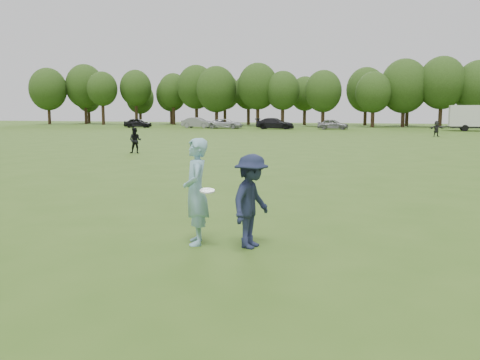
{
  "coord_description": "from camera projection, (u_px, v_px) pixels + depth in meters",
  "views": [
    {
      "loc": [
        2.99,
        -8.48,
        2.48
      ],
      "look_at": [
        -0.11,
        1.17,
        1.1
      ],
      "focal_mm": 38.0,
      "sensor_mm": 36.0,
      "label": 1
    }
  ],
  "objects": [
    {
      "name": "ground",
      "position": [
        226.0,
        248.0,
        9.24
      ],
      "size": [
        200.0,
        200.0,
        0.0
      ],
      "primitive_type": "plane",
      "color": "#365818",
      "rests_on": "ground"
    },
    {
      "name": "thrower",
      "position": [
        196.0,
        192.0,
        9.42
      ],
      "size": [
        0.73,
        0.86,
        1.99
      ],
      "primitive_type": "imported",
      "rotation": [
        0.0,
        0.0,
        -1.15
      ],
      "color": "#82B5C9",
      "rests_on": "ground"
    },
    {
      "name": "defender",
      "position": [
        251.0,
        201.0,
        9.19
      ],
      "size": [
        0.83,
        1.21,
        1.72
      ],
      "primitive_type": "imported",
      "rotation": [
        0.0,
        0.0,
        1.39
      ],
      "color": "#1B223C",
      "rests_on": "ground"
    },
    {
      "name": "player_far_a",
      "position": [
        135.0,
        141.0,
        29.84
      ],
      "size": [
        0.85,
        0.73,
        1.52
      ],
      "primitive_type": "imported",
      "rotation": [
        0.0,
        0.0,
        0.24
      ],
      "color": "black",
      "rests_on": "ground"
    },
    {
      "name": "player_far_d",
      "position": [
        437.0,
        129.0,
        49.36
      ],
      "size": [
        1.51,
        0.91,
        1.55
      ],
      "primitive_type": "imported",
      "rotation": [
        0.0,
        0.0,
        0.34
      ],
      "color": "#282828",
      "rests_on": "ground"
    },
    {
      "name": "car_a",
      "position": [
        138.0,
        123.0,
        76.19
      ],
      "size": [
        4.3,
        2.19,
        1.4
      ],
      "primitive_type": "imported",
      "rotation": [
        0.0,
        0.0,
        1.71
      ],
      "color": "black",
      "rests_on": "ground"
    },
    {
      "name": "car_b",
      "position": [
        198.0,
        123.0,
        74.74
      ],
      "size": [
        4.76,
        1.84,
        1.55
      ],
      "primitive_type": "imported",
      "rotation": [
        0.0,
        0.0,
        1.53
      ],
      "color": "gray",
      "rests_on": "ground"
    },
    {
      "name": "car_c",
      "position": [
        226.0,
        124.0,
        72.43
      ],
      "size": [
        4.98,
        2.37,
        1.37
      ],
      "primitive_type": "imported",
      "rotation": [
        0.0,
        0.0,
        1.59
      ],
      "color": "#BCBCC1",
      "rests_on": "ground"
    },
    {
      "name": "car_d",
      "position": [
        275.0,
        124.0,
        70.18
      ],
      "size": [
        5.37,
        2.36,
        1.53
      ],
      "primitive_type": "imported",
      "rotation": [
        0.0,
        0.0,
        1.61
      ],
      "color": "black",
      "rests_on": "ground"
    },
    {
      "name": "car_e",
      "position": [
        333.0,
        124.0,
        68.43
      ],
      "size": [
        4.19,
        1.77,
        1.42
      ],
      "primitive_type": "imported",
      "rotation": [
        0.0,
        0.0,
        1.6
      ],
      "color": "slate",
      "rests_on": "ground"
    },
    {
      "name": "disc_in_play",
      "position": [
        207.0,
        191.0,
        9.07
      ],
      "size": [
        0.28,
        0.28,
        0.08
      ],
      "color": "white",
      "rests_on": "ground"
    },
    {
      "name": "treeline",
      "position": [
        404.0,
        87.0,
        80.09
      ],
      "size": [
        130.35,
        18.39,
        11.74
      ],
      "color": "#332114",
      "rests_on": "ground"
    }
  ]
}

